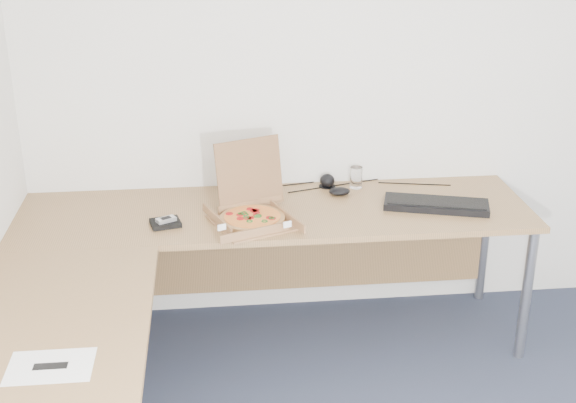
{
  "coord_description": "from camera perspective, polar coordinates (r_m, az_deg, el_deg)",
  "views": [
    {
      "loc": [
        -0.8,
        -2.04,
        2.2
      ],
      "look_at": [
        -0.45,
        1.28,
        0.82
      ],
      "focal_mm": 47.95,
      "sensor_mm": 36.0,
      "label": 1
    }
  ],
  "objects": [
    {
      "name": "cable_bundle",
      "position": [
        4.05,
        3.43,
        1.18
      ],
      "size": [
        0.57,
        0.12,
        0.01
      ],
      "primitive_type": null,
      "rotation": [
        0.0,
        0.0,
        0.14
      ],
      "color": "black",
      "rests_on": "desk"
    },
    {
      "name": "pizza_box",
      "position": [
        3.61,
        -2.68,
        -0.91
      ],
      "size": [
        0.34,
        0.39,
        0.35
      ],
      "rotation": [
        0.0,
        0.0,
        0.37
      ],
      "color": "#936640",
      "rests_on": "desk"
    },
    {
      "name": "room_shell",
      "position": [
        2.39,
        14.11,
        -1.72
      ],
      "size": [
        3.5,
        3.5,
        2.5
      ],
      "primitive_type": null,
      "color": "silver",
      "rests_on": "ground"
    },
    {
      "name": "drinking_glass",
      "position": [
        4.03,
        5.07,
        1.79
      ],
      "size": [
        0.06,
        0.06,
        0.11
      ],
      "primitive_type": "cylinder",
      "color": "white",
      "rests_on": "desk"
    },
    {
      "name": "paper_sheet",
      "position": [
        2.71,
        -17.21,
        -11.59
      ],
      "size": [
        0.28,
        0.2,
        0.0
      ],
      "primitive_type": "cube",
      "rotation": [
        0.0,
        0.0,
        -0.0
      ],
      "color": "white",
      "rests_on": "desk"
    },
    {
      "name": "phone",
      "position": [
        3.61,
        -9.03,
        -1.34
      ],
      "size": [
        0.1,
        0.08,
        0.02
      ],
      "primitive_type": "cube",
      "rotation": [
        0.0,
        0.0,
        0.49
      ],
      "color": "#B2B5BA",
      "rests_on": "wallet"
    },
    {
      "name": "keyboard",
      "position": [
        3.84,
        10.93,
        -0.23
      ],
      "size": [
        0.54,
        0.31,
        0.03
      ],
      "primitive_type": "cube",
      "rotation": [
        0.0,
        0.0,
        -0.28
      ],
      "color": "black",
      "rests_on": "desk"
    },
    {
      "name": "dome_speaker",
      "position": [
        4.03,
        2.93,
        1.61
      ],
      "size": [
        0.09,
        0.09,
        0.07
      ],
      "primitive_type": "ellipsoid",
      "color": "black",
      "rests_on": "desk"
    },
    {
      "name": "desk",
      "position": [
        3.37,
        -5.8,
        -4.12
      ],
      "size": [
        2.5,
        2.2,
        0.73
      ],
      "color": "olive",
      "rests_on": "ground"
    },
    {
      "name": "mouse",
      "position": [
        3.93,
        3.84,
        0.75
      ],
      "size": [
        0.13,
        0.1,
        0.04
      ],
      "primitive_type": "ellipsoid",
      "rotation": [
        0.0,
        0.0,
        0.27
      ],
      "color": "black",
      "rests_on": "desk"
    },
    {
      "name": "wallet",
      "position": [
        3.63,
        -9.07,
        -1.59
      ],
      "size": [
        0.16,
        0.14,
        0.02
      ],
      "primitive_type": "cube",
      "rotation": [
        0.0,
        0.0,
        0.24
      ],
      "color": "black",
      "rests_on": "desk"
    }
  ]
}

